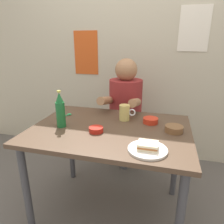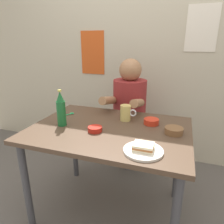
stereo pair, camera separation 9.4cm
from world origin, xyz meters
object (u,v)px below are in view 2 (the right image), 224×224
Objects in this scene: dining_table at (110,140)px; person_seated at (129,101)px; plate_orange at (143,151)px; beer_mug at (126,113)px; stool at (128,139)px; condiment_bowl_brown at (174,130)px; beer_bottle at (61,110)px; sandwich at (143,147)px.

dining_table is 1.53× the size of person_seated.
beer_mug reaches higher than plate_orange.
stool is at bearing 100.48° from beer_mug.
stool is 0.63× the size of person_seated.
beer_mug is 1.05× the size of condiment_bowl_brown.
beer_mug is 0.39m from condiment_bowl_brown.
dining_table reaches higher than stool.
beer_bottle is at bearing -115.23° from person_seated.
beer_mug reaches higher than sandwich.
person_seated is 0.73m from condiment_bowl_brown.
person_seated is (-0.02, 0.62, 0.12)m from dining_table.
person_seated is at bearing 108.98° from plate_orange.
condiment_bowl_brown is (0.77, 0.11, -0.10)m from beer_bottle.
sandwich reaches higher than condiment_bowl_brown.
stool is 0.92m from beer_bottle.
beer_mug is at bearing 68.73° from dining_table.
dining_table is 0.45m from condiment_bowl_brown.
sandwich is (-0.00, 0.00, 0.02)m from plate_orange.
plate_orange is 1.83× the size of condiment_bowl_brown.
plate_orange reaches higher than dining_table.
dining_table is at bearing -174.40° from condiment_bowl_brown.
stool is 2.05× the size of plate_orange.
condiment_bowl_brown is at bearing 5.60° from dining_table.
sandwich is at bearing -63.35° from beer_mug.
sandwich reaches higher than plate_orange.
sandwich is at bearing -16.86° from beer_bottle.
beer_bottle reaches higher than plate_orange.
sandwich is 0.87× the size of beer_mug.
stool is 1.72× the size of beer_bottle.
beer_bottle is at bearing -149.11° from beer_mug.
plate_orange reaches higher than stool.
beer_bottle is at bearing 163.14° from plate_orange.
beer_bottle is (-0.34, -0.07, 0.21)m from dining_table.
beer_mug is (0.08, -0.45, 0.45)m from stool.
dining_table is at bearing -88.55° from stool.
beer_bottle reaches higher than beer_mug.
person_seated reaches higher than plate_orange.
beer_mug is at bearing 116.65° from plate_orange.
condiment_bowl_brown is (0.45, -0.59, 0.41)m from stool.
dining_table is at bearing 11.48° from beer_bottle.
plate_orange is 0.02m from sandwich.
condiment_bowl_brown reaches higher than stool.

